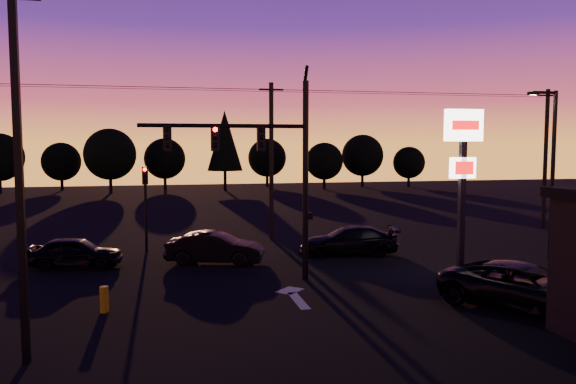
{
  "coord_description": "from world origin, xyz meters",
  "views": [
    {
      "loc": [
        -4.02,
        -17.79,
        5.49
      ],
      "look_at": [
        1.0,
        5.0,
        3.5
      ],
      "focal_mm": 35.0,
      "sensor_mm": 36.0,
      "label": 1
    }
  ],
  "objects_px": {
    "traffic_signal_mast": "(266,158)",
    "parking_lot_light": "(18,153)",
    "secondary_signal": "(145,196)",
    "bollard": "(104,299)",
    "streetlight": "(551,167)",
    "car_left": "(75,252)",
    "suv_parked": "(525,287)",
    "car_right": "(349,241)",
    "pylon_sign": "(463,160)",
    "car_mid": "(215,248)"
  },
  "relations": [
    {
      "from": "traffic_signal_mast",
      "to": "parking_lot_light",
      "type": "relative_size",
      "value": 0.94
    },
    {
      "from": "secondary_signal",
      "to": "bollard",
      "type": "distance_m",
      "value": 10.76
    },
    {
      "from": "traffic_signal_mast",
      "to": "secondary_signal",
      "type": "height_order",
      "value": "traffic_signal_mast"
    },
    {
      "from": "streetlight",
      "to": "bollard",
      "type": "xyz_separation_m",
      "value": [
        -19.94,
        -4.44,
        -3.99
      ]
    },
    {
      "from": "car_left",
      "to": "suv_parked",
      "type": "xyz_separation_m",
      "value": [
        15.56,
        -9.95,
        0.07
      ]
    },
    {
      "from": "streetlight",
      "to": "car_right",
      "type": "distance_m",
      "value": 10.23
    },
    {
      "from": "parking_lot_light",
      "to": "car_right",
      "type": "relative_size",
      "value": 1.88
    },
    {
      "from": "traffic_signal_mast",
      "to": "suv_parked",
      "type": "distance_m",
      "value": 10.41
    },
    {
      "from": "parking_lot_light",
      "to": "bollard",
      "type": "bearing_deg",
      "value": 70.07
    },
    {
      "from": "car_left",
      "to": "suv_parked",
      "type": "relative_size",
      "value": 0.74
    },
    {
      "from": "parking_lot_light",
      "to": "suv_parked",
      "type": "xyz_separation_m",
      "value": [
        15.08,
        1.35,
        -4.51
      ]
    },
    {
      "from": "parking_lot_light",
      "to": "streetlight",
      "type": "xyz_separation_m",
      "value": [
        21.41,
        8.5,
        -0.85
      ]
    },
    {
      "from": "parking_lot_light",
      "to": "pylon_sign",
      "type": "height_order",
      "value": "parking_lot_light"
    },
    {
      "from": "pylon_sign",
      "to": "car_right",
      "type": "xyz_separation_m",
      "value": [
        -2.13,
        7.03,
        -4.21
      ]
    },
    {
      "from": "pylon_sign",
      "to": "car_right",
      "type": "height_order",
      "value": "pylon_sign"
    },
    {
      "from": "pylon_sign",
      "to": "bollard",
      "type": "relative_size",
      "value": 7.95
    },
    {
      "from": "traffic_signal_mast",
      "to": "pylon_sign",
      "type": "bearing_deg",
      "value": -19.36
    },
    {
      "from": "car_right",
      "to": "bollard",
      "type": "bearing_deg",
      "value": -46.04
    },
    {
      "from": "pylon_sign",
      "to": "streetlight",
      "type": "xyz_separation_m",
      "value": [
        6.91,
        4.0,
        -0.49
      ]
    },
    {
      "from": "traffic_signal_mast",
      "to": "parking_lot_light",
      "type": "height_order",
      "value": "parking_lot_light"
    },
    {
      "from": "car_left",
      "to": "car_right",
      "type": "relative_size",
      "value": 0.83
    },
    {
      "from": "traffic_signal_mast",
      "to": "suv_parked",
      "type": "xyz_separation_m",
      "value": [
        7.68,
        -5.65,
        -4.17
      ]
    },
    {
      "from": "suv_parked",
      "to": "car_left",
      "type": "bearing_deg",
      "value": 113.2
    },
    {
      "from": "car_right",
      "to": "suv_parked",
      "type": "relative_size",
      "value": 0.89
    },
    {
      "from": "traffic_signal_mast",
      "to": "pylon_sign",
      "type": "height_order",
      "value": "traffic_signal_mast"
    },
    {
      "from": "streetlight",
      "to": "car_right",
      "type": "relative_size",
      "value": 1.65
    },
    {
      "from": "traffic_signal_mast",
      "to": "parking_lot_light",
      "type": "distance_m",
      "value": 10.19
    },
    {
      "from": "pylon_sign",
      "to": "car_left",
      "type": "height_order",
      "value": "pylon_sign"
    },
    {
      "from": "car_right",
      "to": "secondary_signal",
      "type": "bearing_deg",
      "value": -97.15
    },
    {
      "from": "secondary_signal",
      "to": "parking_lot_light",
      "type": "distance_m",
      "value": 14.9
    },
    {
      "from": "pylon_sign",
      "to": "car_mid",
      "type": "relative_size",
      "value": 1.53
    },
    {
      "from": "bollard",
      "to": "car_mid",
      "type": "distance_m",
      "value": 7.99
    },
    {
      "from": "secondary_signal",
      "to": "car_right",
      "type": "relative_size",
      "value": 0.89
    },
    {
      "from": "car_mid",
      "to": "suv_parked",
      "type": "height_order",
      "value": "suv_parked"
    },
    {
      "from": "secondary_signal",
      "to": "car_right",
      "type": "distance_m",
      "value": 10.53
    },
    {
      "from": "secondary_signal",
      "to": "suv_parked",
      "type": "distance_m",
      "value": 18.31
    },
    {
      "from": "traffic_signal_mast",
      "to": "pylon_sign",
      "type": "relative_size",
      "value": 1.26
    },
    {
      "from": "streetlight",
      "to": "traffic_signal_mast",
      "type": "bearing_deg",
      "value": -173.86
    },
    {
      "from": "pylon_sign",
      "to": "suv_parked",
      "type": "xyz_separation_m",
      "value": [
        0.58,
        -3.15,
        -4.15
      ]
    },
    {
      "from": "pylon_sign",
      "to": "car_mid",
      "type": "xyz_separation_m",
      "value": [
        -8.82,
        6.34,
        -4.18
      ]
    },
    {
      "from": "traffic_signal_mast",
      "to": "pylon_sign",
      "type": "distance_m",
      "value": 7.52
    },
    {
      "from": "car_left",
      "to": "pylon_sign",
      "type": "bearing_deg",
      "value": -105.95
    },
    {
      "from": "car_left",
      "to": "secondary_signal",
      "type": "bearing_deg",
      "value": -34.57
    },
    {
      "from": "bollard",
      "to": "car_mid",
      "type": "xyz_separation_m",
      "value": [
        4.21,
        6.78,
        0.3
      ]
    },
    {
      "from": "bollard",
      "to": "car_left",
      "type": "bearing_deg",
      "value": 105.06
    },
    {
      "from": "secondary_signal",
      "to": "car_right",
      "type": "xyz_separation_m",
      "value": [
        9.87,
        -2.96,
        -2.16
      ]
    },
    {
      "from": "parking_lot_light",
      "to": "car_left",
      "type": "xyz_separation_m",
      "value": [
        -0.48,
        11.3,
        -4.58
      ]
    },
    {
      "from": "secondary_signal",
      "to": "car_left",
      "type": "relative_size",
      "value": 1.07
    },
    {
      "from": "secondary_signal",
      "to": "pylon_sign",
      "type": "bearing_deg",
      "value": -39.77
    },
    {
      "from": "streetlight",
      "to": "pylon_sign",
      "type": "bearing_deg",
      "value": -149.92
    }
  ]
}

